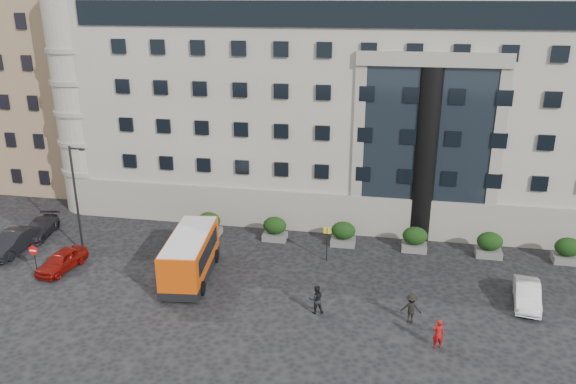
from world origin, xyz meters
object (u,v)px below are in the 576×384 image
Objects in this scene: parked_car_c at (40,228)px; pedestrian_b at (316,299)px; hedge_f at (568,250)px; hedge_c at (343,234)px; hedge_a at (209,224)px; parked_car_d at (135,190)px; white_taxi at (527,295)px; bus_stop_sign at (327,238)px; pedestrian_c at (411,308)px; hedge_d at (415,239)px; no_entry_sign at (34,255)px; minibus at (190,254)px; hedge_b at (275,228)px; pedestrian_a at (438,334)px; parked_car_a at (62,261)px; street_lamp at (77,196)px; red_truck at (112,169)px; parked_car_b at (12,243)px; hedge_e at (489,244)px.

pedestrian_b is (22.55, -7.06, 0.25)m from parked_car_c.
parked_car_c is (-38.84, -2.64, -0.29)m from hedge_f.
hedge_a is at bearing 180.00° from hedge_c.
parked_car_d is at bearing 169.15° from hedge_f.
parked_car_d is 34.08m from white_taxi.
parked_car_d is 1.28× the size of white_taxi.
hedge_f is 16.76m from bus_stop_sign.
hedge_c is 10.80m from pedestrian_c.
no_entry_sign reaches higher than hedge_d.
minibus is at bearing 11.45° from no_entry_sign.
hedge_b is at bearing -41.39° from pedestrian_c.
hedge_a reaches higher than pedestrian_a.
hedge_a is at bearing 180.00° from hedge_b.
parked_car_c is (-13.80, 4.18, -1.00)m from minibus.
hedge_d is 6.76m from bus_stop_sign.
pedestrian_c is at bearing -28.81° from parked_car_d.
parked_car_c is at bearing 144.28° from parked_car_a.
street_lamp is at bearing -173.46° from bus_stop_sign.
parked_car_d is (-14.52, 6.77, -0.21)m from hedge_b.
hedge_b is 1.08× the size of pedestrian_a.
white_taxi is 7.84m from pedestrian_a.
no_entry_sign is 19.92m from red_truck.
hedge_b is 16.74m from no_entry_sign.
hedge_b is 16.03m from parked_car_d.
hedge_a is 1.08× the size of pedestrian_a.
street_lamp reaches higher than red_truck.
hedge_c is at bearing 72.18° from bus_stop_sign.
hedge_d is 29.16m from parked_car_b.
street_lamp is 1.55× the size of parked_car_d.
parked_car_b is (-23.40, -5.66, -0.16)m from hedge_c.
parked_car_d is at bearing -57.53° from pedestrian_b.
hedge_e is 0.46× the size of white_taxi.
hedge_e is 33.74m from parked_car_c.
parked_car_a is (-28.79, -7.48, -0.25)m from hedge_e.
street_lamp is 17.75m from bus_stop_sign.
street_lamp is 23.86m from pedestrian_c.
no_entry_sign reaches higher than pedestrian_b.
parked_car_d is at bearing -31.07° from pedestrian_c.
parked_car_d is 3.03× the size of pedestrian_a.
red_truck is at bearing -32.38° from pedestrian_c.
parked_car_a is at bearing -167.59° from hedge_f.
street_lamp reaches higher than minibus.
hedge_b is at bearing 180.00° from hedge_f.
pedestrian_b is (8.75, -2.88, -0.76)m from minibus.
street_lamp is 18.65m from pedestrian_b.
hedge_a is 13.11m from parked_car_c.
street_lamp is at bearing -74.45° from red_truck.
parked_car_c is at bearing -168.39° from hedge_a.
no_entry_sign is 24.18m from pedestrian_c.
hedge_d is at bearing 0.00° from hedge_b.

